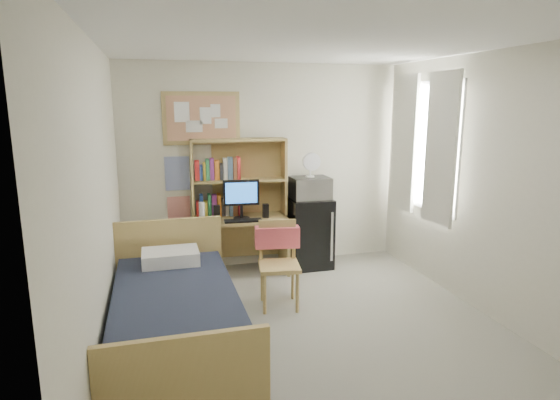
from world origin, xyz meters
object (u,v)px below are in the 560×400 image
object	(u,v)px
mini_fridge	(309,232)
microwave	(310,188)
speaker_left	(217,213)
speaker_right	(266,211)
desk_chair	(279,265)
desk_fan	(310,166)
bulletin_board	(202,118)
bed	(176,324)
monitor	(241,200)
desk	(242,245)

from	to	relation	value
mini_fridge	microwave	size ratio (longest dim) A/B	1.90
speaker_left	speaker_right	size ratio (longest dim) A/B	1.06
desk_chair	desk_fan	size ratio (longest dim) A/B	3.25
speaker_right	bulletin_board	bearing A→B (deg)	156.33
mini_fridge	bed	bearing A→B (deg)	-134.01
monitor	speaker_right	distance (m)	0.33
mini_fridge	bed	world-z (taller)	mini_fridge
monitor	mini_fridge	bearing A→B (deg)	8.62
bed	desk_chair	bearing A→B (deg)	33.51
monitor	speaker_left	distance (m)	0.33
mini_fridge	speaker_right	xyz separation A→B (m)	(-0.60, -0.10, 0.34)
bulletin_board	bed	size ratio (longest dim) A/B	0.45
bed	microwave	xyz separation A→B (m)	(1.79, 1.83, 0.76)
bed	mini_fridge	bearing A→B (deg)	45.71
monitor	microwave	xyz separation A→B (m)	(0.90, 0.06, 0.10)
bulletin_board	desk	distance (m)	1.64
mini_fridge	bed	size ratio (longest dim) A/B	0.44
speaker_left	speaker_right	world-z (taller)	speaker_left
mini_fridge	bed	xyz separation A→B (m)	(-1.79, -1.85, -0.17)
desk_fan	bed	bearing A→B (deg)	-134.32
mini_fridge	microwave	xyz separation A→B (m)	(-0.00, -0.02, 0.59)
bulletin_board	mini_fridge	world-z (taller)	bulletin_board
bed	speaker_right	bearing A→B (deg)	55.57
desk	speaker_left	distance (m)	0.54
desk	speaker_right	world-z (taller)	speaker_right
desk_chair	mini_fridge	size ratio (longest dim) A/B	1.00
desk_chair	speaker_right	size ratio (longest dim) A/B	5.24
speaker_right	desk_chair	bearing A→B (deg)	-92.03
microwave	desk_fan	xyz separation A→B (m)	(0.00, 0.00, 0.28)
monitor	bed	bearing A→B (deg)	-113.06
mini_fridge	desk	bearing A→B (deg)	-178.78
bed	speaker_right	world-z (taller)	speaker_right
bulletin_board	desk	xyz separation A→B (m)	(0.41, -0.29, -1.56)
desk_chair	microwave	world-z (taller)	microwave
speaker_left	microwave	distance (m)	1.22
bulletin_board	desk	size ratio (longest dim) A/B	0.83
desk_chair	desk_fan	distance (m)	1.57
microwave	desk_chair	bearing A→B (deg)	-122.40
mini_fridge	speaker_left	xyz separation A→B (m)	(-1.20, -0.06, 0.35)
desk_chair	microwave	size ratio (longest dim) A/B	1.90
speaker_left	monitor	bearing A→B (deg)	0.00
bed	microwave	bearing A→B (deg)	45.40
bulletin_board	monitor	world-z (taller)	bulletin_board
bulletin_board	bed	distance (m)	2.72
monitor	speaker_right	xyz separation A→B (m)	(0.30, -0.02, -0.15)
desk	desk_chair	bearing A→B (deg)	-76.40
desk_chair	bed	size ratio (longest dim) A/B	0.43
bed	desk_fan	bearing A→B (deg)	45.40
monitor	microwave	distance (m)	0.91
desk	speaker_right	distance (m)	0.54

